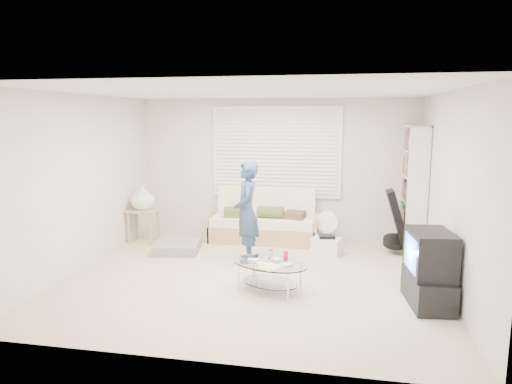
% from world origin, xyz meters
% --- Properties ---
extents(ground, '(5.00, 5.00, 0.00)m').
position_xyz_m(ground, '(0.00, 0.00, 0.00)').
color(ground, '#B6A88E').
rests_on(ground, ground).
extents(room_shell, '(5.02, 4.52, 2.51)m').
position_xyz_m(room_shell, '(0.00, 0.48, 1.63)').
color(room_shell, beige).
rests_on(room_shell, ground).
extents(window_blinds, '(2.32, 0.08, 1.62)m').
position_xyz_m(window_blinds, '(0.00, 2.20, 1.55)').
color(window_blinds, silver).
rests_on(window_blinds, ground).
extents(futon_sofa, '(1.91, 0.77, 0.93)m').
position_xyz_m(futon_sofa, '(-0.16, 1.87, 0.31)').
color(futon_sofa, tan).
rests_on(futon_sofa, ground).
extents(grey_floor_pillow, '(0.81, 0.81, 0.16)m').
position_xyz_m(grey_floor_pillow, '(-1.44, 0.94, 0.08)').
color(grey_floor_pillow, gray).
rests_on(grey_floor_pillow, ground).
extents(side_table, '(0.51, 0.41, 1.02)m').
position_xyz_m(side_table, '(-2.22, 1.40, 0.75)').
color(side_table, tan).
rests_on(side_table, ground).
extents(bookshelf, '(0.32, 0.86, 2.05)m').
position_xyz_m(bookshelf, '(2.32, 1.78, 1.02)').
color(bookshelf, white).
rests_on(bookshelf, ground).
extents(guitar_case, '(0.43, 0.38, 1.01)m').
position_xyz_m(guitar_case, '(2.07, 1.50, 0.46)').
color(guitar_case, black).
rests_on(guitar_case, ground).
extents(floor_fan, '(0.39, 0.26, 0.63)m').
position_xyz_m(floor_fan, '(0.95, 1.64, 0.37)').
color(floor_fan, white).
rests_on(floor_fan, ground).
extents(storage_bin, '(0.52, 0.43, 0.31)m').
position_xyz_m(storage_bin, '(0.97, 1.25, 0.14)').
color(storage_bin, white).
rests_on(storage_bin, ground).
extents(tv_unit, '(0.52, 0.86, 0.89)m').
position_xyz_m(tv_unit, '(2.20, -0.54, 0.43)').
color(tv_unit, black).
rests_on(tv_unit, ground).
extents(coffee_table, '(1.14, 0.91, 0.49)m').
position_xyz_m(coffee_table, '(0.32, -0.46, 0.30)').
color(coffee_table, silver).
rests_on(coffee_table, ground).
extents(standing_person, '(0.48, 0.62, 1.53)m').
position_xyz_m(standing_person, '(-0.22, 0.66, 0.77)').
color(standing_person, '#2E4963').
rests_on(standing_person, ground).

